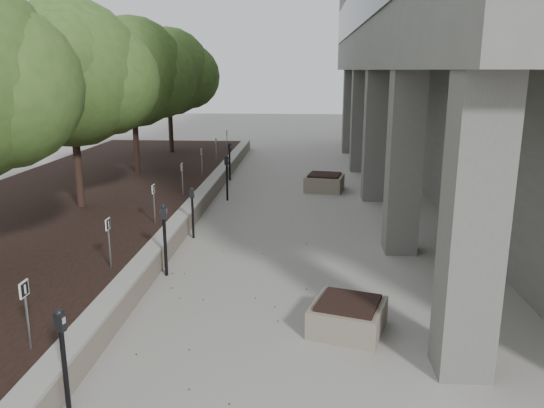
% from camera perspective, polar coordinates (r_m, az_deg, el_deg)
% --- Properties ---
extents(ground, '(90.00, 90.00, 0.00)m').
position_cam_1_polar(ground, '(7.08, -7.72, -20.42)').
color(ground, gray).
rests_on(ground, ground).
extents(retaining_wall, '(0.39, 26.00, 0.50)m').
position_cam_1_polar(retaining_wall, '(15.48, -7.95, -0.04)').
color(retaining_wall, gray).
rests_on(retaining_wall, ground).
extents(planting_bed, '(7.00, 26.00, 0.40)m').
position_cam_1_polar(planting_bed, '(16.62, -20.46, -0.01)').
color(planting_bed, black).
rests_on(planting_bed, ground).
extents(crabapple_tree_3, '(4.60, 4.00, 5.44)m').
position_cam_1_polar(crabapple_tree_3, '(15.01, -20.48, 9.88)').
color(crabapple_tree_3, '#345520').
rests_on(crabapple_tree_3, planting_bed).
extents(crabapple_tree_4, '(4.60, 4.00, 5.44)m').
position_cam_1_polar(crabapple_tree_4, '(19.68, -14.56, 11.10)').
color(crabapple_tree_4, '#345520').
rests_on(crabapple_tree_4, planting_bed).
extents(crabapple_tree_5, '(4.60, 4.00, 5.44)m').
position_cam_1_polar(crabapple_tree_5, '(24.48, -10.92, 11.80)').
color(crabapple_tree_5, '#345520').
rests_on(crabapple_tree_5, planting_bed).
extents(parking_sign_2, '(0.04, 0.22, 0.96)m').
position_cam_1_polar(parking_sign_2, '(7.82, -24.64, -10.75)').
color(parking_sign_2, black).
rests_on(parking_sign_2, planting_bed).
extents(parking_sign_3, '(0.04, 0.22, 0.96)m').
position_cam_1_polar(parking_sign_3, '(10.36, -16.95, -4.04)').
color(parking_sign_3, black).
rests_on(parking_sign_3, planting_bed).
extents(parking_sign_4, '(0.04, 0.22, 0.96)m').
position_cam_1_polar(parking_sign_4, '(13.10, -12.45, -0.01)').
color(parking_sign_4, black).
rests_on(parking_sign_4, planting_bed).
extents(parking_sign_5, '(0.04, 0.22, 0.96)m').
position_cam_1_polar(parking_sign_5, '(15.93, -9.52, 2.62)').
color(parking_sign_5, black).
rests_on(parking_sign_5, planting_bed).
extents(parking_sign_6, '(0.04, 0.22, 0.96)m').
position_cam_1_polar(parking_sign_6, '(18.82, -7.48, 4.44)').
color(parking_sign_6, black).
rests_on(parking_sign_6, planting_bed).
extents(parking_sign_7, '(0.04, 0.22, 0.96)m').
position_cam_1_polar(parking_sign_7, '(21.73, -5.98, 5.77)').
color(parking_sign_7, black).
rests_on(parking_sign_7, planting_bed).
extents(parking_sign_8, '(0.04, 0.22, 0.96)m').
position_cam_1_polar(parking_sign_8, '(24.67, -4.83, 6.78)').
color(parking_sign_8, black).
rests_on(parking_sign_8, planting_bed).
extents(parking_meter_1, '(0.15, 0.13, 1.33)m').
position_cam_1_polar(parking_meter_1, '(7.00, -21.28, -15.32)').
color(parking_meter_1, black).
rests_on(parking_meter_1, ground).
extents(parking_meter_2, '(0.17, 0.14, 1.48)m').
position_cam_1_polar(parking_meter_2, '(10.76, -11.34, -3.79)').
color(parking_meter_2, black).
rests_on(parking_meter_2, ground).
extents(parking_meter_3, '(0.13, 0.09, 1.27)m').
position_cam_1_polar(parking_meter_3, '(13.08, -8.45, -0.94)').
color(parking_meter_3, black).
rests_on(parking_meter_3, ground).
extents(parking_meter_4, '(0.16, 0.13, 1.44)m').
position_cam_1_polar(parking_meter_4, '(16.76, -4.82, 2.77)').
color(parking_meter_4, black).
rests_on(parking_meter_4, ground).
extents(parking_meter_5, '(0.16, 0.14, 1.40)m').
position_cam_1_polar(parking_meter_5, '(19.90, -4.53, 4.52)').
color(parking_meter_5, black).
rests_on(parking_meter_5, ground).
extents(planter_front, '(1.34, 1.34, 0.50)m').
position_cam_1_polar(planter_front, '(8.65, 8.08, -11.71)').
color(planter_front, gray).
rests_on(planter_front, ground).
extents(planter_back, '(1.43, 1.43, 0.57)m').
position_cam_1_polar(planter_back, '(18.32, 5.60, 2.34)').
color(planter_back, gray).
rests_on(planter_back, ground).
extents(berry_scatter, '(3.30, 14.10, 0.02)m').
position_cam_1_polar(berry_scatter, '(11.50, -3.38, -6.20)').
color(berry_scatter, maroon).
rests_on(berry_scatter, ground).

